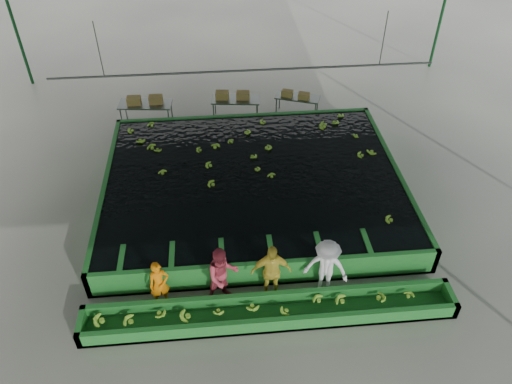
{
  "coord_description": "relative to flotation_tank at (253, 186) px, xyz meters",
  "views": [
    {
      "loc": [
        -1.13,
        -11.65,
        11.22
      ],
      "look_at": [
        0.0,
        0.5,
        1.0
      ],
      "focal_mm": 35.0,
      "sensor_mm": 36.0,
      "label": 1
    }
  ],
  "objects": [
    {
      "name": "sorting_trough",
      "position": [
        0.0,
        -5.1,
        -0.2
      ],
      "size": [
        10.0,
        1.0,
        0.5
      ],
      "primitive_type": null,
      "color": "#1F6F27",
      "rests_on": "ground"
    },
    {
      "name": "worker_d",
      "position": [
        1.61,
        -4.3,
        0.49
      ],
      "size": [
        1.38,
        1.07,
        1.88
      ],
      "primitive_type": "imported",
      "rotation": [
        0.0,
        0.0,
        -0.35
      ],
      "color": "white",
      "rests_on": "ground"
    },
    {
      "name": "flotation_tank",
      "position": [
        0.0,
        0.0,
        0.0
      ],
      "size": [
        10.0,
        8.0,
        0.9
      ],
      "primitive_type": null,
      "color": "#1F6F27",
      "rests_on": "ground"
    },
    {
      "name": "shed_roof",
      "position": [
        0.0,
        -1.5,
        4.55
      ],
      "size": [
        20.0,
        22.0,
        0.04
      ],
      "primitive_type": "cube",
      "color": "gray",
      "rests_on": "shed_posts"
    },
    {
      "name": "tank_water",
      "position": [
        0.0,
        -0.0,
        0.4
      ],
      "size": [
        9.7,
        7.7,
        0.0
      ],
      "primitive_type": "cube",
      "color": "black",
      "rests_on": "flotation_tank"
    },
    {
      "name": "shed_posts",
      "position": [
        0.0,
        -1.5,
        2.05
      ],
      "size": [
        20.0,
        22.0,
        5.0
      ],
      "primitive_type": null,
      "color": "#0F3E19",
      "rests_on": "ground"
    },
    {
      "name": "rail_hanger_right",
      "position": [
        5.0,
        3.5,
        3.55
      ],
      "size": [
        0.04,
        0.04,
        2.0
      ],
      "primitive_type": "cylinder",
      "color": "#59605B",
      "rests_on": "shed_roof"
    },
    {
      "name": "worker_b",
      "position": [
        -1.21,
        -4.3,
        0.48
      ],
      "size": [
        1.07,
        0.93,
        1.86
      ],
      "primitive_type": "imported",
      "rotation": [
        0.0,
        0.0,
        0.28
      ],
      "color": "#BD394A",
      "rests_on": "ground"
    },
    {
      "name": "ground",
      "position": [
        0.0,
        -1.5,
        -0.45
      ],
      "size": [
        80.0,
        80.0,
        0.0
      ],
      "primitive_type": "plane",
      "color": "gray",
      "rests_on": "ground"
    },
    {
      "name": "worker_c",
      "position": [
        0.1,
        -4.3,
        0.48
      ],
      "size": [
        1.1,
        0.46,
        1.87
      ],
      "primitive_type": "imported",
      "rotation": [
        0.0,
        0.0,
        -0.0
      ],
      "color": "yellow",
      "rests_on": "ground"
    },
    {
      "name": "packing_table_right",
      "position": [
        2.34,
        5.28,
        -0.03
      ],
      "size": [
        1.99,
        1.32,
        0.84
      ],
      "primitive_type": null,
      "rotation": [
        0.0,
        0.0,
        -0.34
      ],
      "color": "#59605B",
      "rests_on": "ground"
    },
    {
      "name": "cableway_rail",
      "position": [
        0.0,
        3.5,
        2.55
      ],
      "size": [
        0.08,
        0.08,
        14.0
      ],
      "primitive_type": "cylinder",
      "color": "#59605B",
      "rests_on": "shed_roof"
    },
    {
      "name": "packing_table_left",
      "position": [
        -3.97,
        5.04,
        0.04
      ],
      "size": [
        2.23,
        1.09,
        0.98
      ],
      "primitive_type": null,
      "rotation": [
        0.0,
        0.0,
        -0.11
      ],
      "color": "#59605B",
      "rests_on": "ground"
    },
    {
      "name": "box_stack_mid",
      "position": [
        -0.39,
        5.24,
        0.46
      ],
      "size": [
        1.43,
        0.54,
        0.3
      ],
      "primitive_type": null,
      "rotation": [
        0.0,
        0.0,
        -0.11
      ],
      "color": "olive",
      "rests_on": "packing_table_mid"
    },
    {
      "name": "packing_table_mid",
      "position": [
        -0.28,
        5.18,
        0.01
      ],
      "size": [
        2.08,
        1.03,
        0.91
      ],
      "primitive_type": null,
      "rotation": [
        0.0,
        0.0,
        -0.12
      ],
      "color": "#59605B",
      "rests_on": "ground"
    },
    {
      "name": "worker_a",
      "position": [
        -2.91,
        -4.3,
        0.31
      ],
      "size": [
        0.63,
        0.5,
        1.51
      ],
      "primitive_type": "imported",
      "rotation": [
        0.0,
        0.0,
        0.29
      ],
      "color": "orange",
      "rests_on": "ground"
    },
    {
      "name": "trough_bananas",
      "position": [
        0.0,
        -5.1,
        -0.05
      ],
      "size": [
        9.55,
        0.64,
        0.13
      ],
      "primitive_type": null,
      "color": "#80C42F",
      "rests_on": "sorting_trough"
    },
    {
      "name": "box_stack_left",
      "position": [
        -3.96,
        5.04,
        0.53
      ],
      "size": [
        1.43,
        0.41,
        0.31
      ],
      "primitive_type": null,
      "rotation": [
        0.0,
        0.0,
        0.01
      ],
      "color": "olive",
      "rests_on": "packing_table_left"
    },
    {
      "name": "rail_hanger_left",
      "position": [
        -5.0,
        3.5,
        3.55
      ],
      "size": [
        0.04,
        0.04,
        2.0
      ],
      "primitive_type": "cylinder",
      "color": "#59605B",
      "rests_on": "shed_roof"
    },
    {
      "name": "box_stack_right",
      "position": [
        2.24,
        5.2,
        0.39
      ],
      "size": [
        1.21,
        0.77,
        0.25
      ],
      "primitive_type": null,
      "rotation": [
        0.0,
        0.0,
        -0.4
      ],
      "color": "olive",
      "rests_on": "packing_table_right"
    },
    {
      "name": "floating_bananas",
      "position": [
        0.0,
        0.8,
        0.4
      ],
      "size": [
        8.36,
        5.7,
        0.11
      ],
      "primitive_type": null,
      "color": "#80C42F",
      "rests_on": "tank_water"
    }
  ]
}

